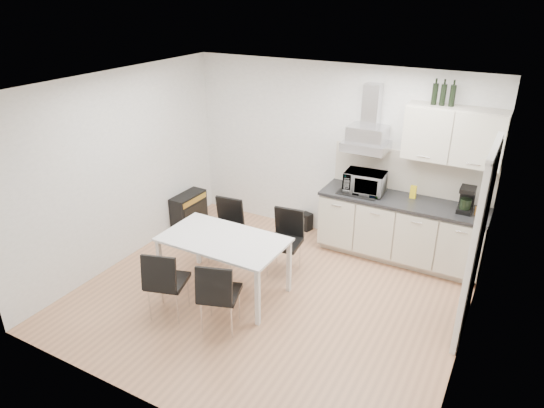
# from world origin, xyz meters

# --- Properties ---
(ground) EXTENTS (4.50, 4.50, 0.00)m
(ground) POSITION_xyz_m (0.00, 0.00, 0.00)
(ground) COLOR tan
(ground) RESTS_ON ground
(wall_back) EXTENTS (4.50, 0.10, 2.60)m
(wall_back) POSITION_xyz_m (0.00, 2.00, 1.30)
(wall_back) COLOR white
(wall_back) RESTS_ON ground
(wall_front) EXTENTS (4.50, 0.10, 2.60)m
(wall_front) POSITION_xyz_m (0.00, -2.00, 1.30)
(wall_front) COLOR white
(wall_front) RESTS_ON ground
(wall_left) EXTENTS (0.10, 4.00, 2.60)m
(wall_left) POSITION_xyz_m (-2.25, 0.00, 1.30)
(wall_left) COLOR white
(wall_left) RESTS_ON ground
(wall_right) EXTENTS (0.10, 4.00, 2.60)m
(wall_right) POSITION_xyz_m (2.25, 0.00, 1.30)
(wall_right) COLOR white
(wall_right) RESTS_ON ground
(ceiling) EXTENTS (4.50, 4.50, 0.00)m
(ceiling) POSITION_xyz_m (0.00, 0.00, 2.60)
(ceiling) COLOR white
(ceiling) RESTS_ON wall_back
(doorway) EXTENTS (0.08, 1.04, 2.10)m
(doorway) POSITION_xyz_m (2.21, 0.55, 1.05)
(doorway) COLOR white
(doorway) RESTS_ON ground
(kitchenette) EXTENTS (2.22, 0.64, 2.52)m
(kitchenette) POSITION_xyz_m (1.19, 1.73, 0.83)
(kitchenette) COLOR beige
(kitchenette) RESTS_ON ground
(dining_table) EXTENTS (1.52, 0.87, 0.75)m
(dining_table) POSITION_xyz_m (-0.54, -0.13, 0.68)
(dining_table) COLOR white
(dining_table) RESTS_ON ground
(chair_far_left) EXTENTS (0.49, 0.54, 0.88)m
(chair_far_left) POSITION_xyz_m (-0.97, 0.51, 0.44)
(chair_far_left) COLOR black
(chair_far_left) RESTS_ON ground
(chair_far_right) EXTENTS (0.50, 0.55, 0.88)m
(chair_far_right) POSITION_xyz_m (-0.09, 0.60, 0.44)
(chair_far_right) COLOR black
(chair_far_right) RESTS_ON ground
(chair_near_left) EXTENTS (0.57, 0.61, 0.88)m
(chair_near_left) POSITION_xyz_m (-0.85, -0.84, 0.44)
(chair_near_left) COLOR black
(chair_near_left) RESTS_ON ground
(chair_near_right) EXTENTS (0.58, 0.61, 0.88)m
(chair_near_right) POSITION_xyz_m (-0.18, -0.75, 0.44)
(chair_near_right) COLOR black
(chair_near_right) RESTS_ON ground
(guitar_amp) EXTENTS (0.29, 0.64, 0.53)m
(guitar_amp) POSITION_xyz_m (-2.10, 1.16, 0.27)
(guitar_amp) COLOR black
(guitar_amp) RESTS_ON ground
(floor_speaker) EXTENTS (0.20, 0.19, 0.28)m
(floor_speaker) POSITION_xyz_m (-0.36, 1.90, 0.14)
(floor_speaker) COLOR black
(floor_speaker) RESTS_ON ground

